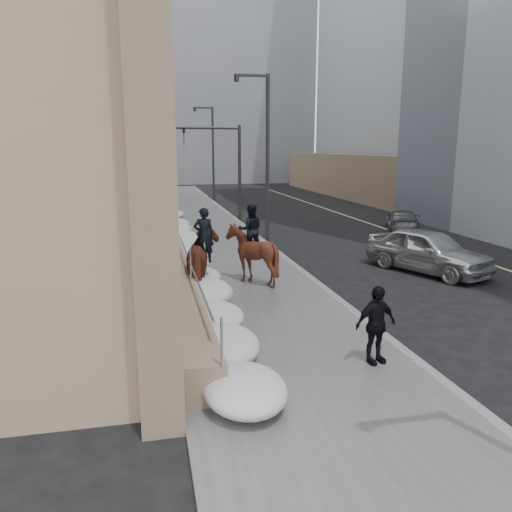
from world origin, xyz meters
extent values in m
plane|color=black|center=(0.00, 0.00, 0.00)|extent=(140.00, 140.00, 0.00)
cube|color=#49494B|center=(0.00, 10.00, 0.06)|extent=(5.00, 80.00, 0.12)
cube|color=slate|center=(2.62, 10.00, 0.06)|extent=(0.24, 80.00, 0.12)
cube|color=#BFB78C|center=(10.50, 10.00, 0.01)|extent=(0.15, 70.00, 0.01)
cube|color=tan|center=(-5.30, 20.00, 9.00)|extent=(5.00, 44.00, 18.00)
cube|color=#826D54|center=(-2.25, 20.00, 0.45)|extent=(1.10, 44.00, 0.90)
cylinder|color=silver|center=(-1.80, 20.00, 1.35)|extent=(0.06, 42.00, 0.06)
cube|color=#826D54|center=(-2.85, 10.00, 8.10)|extent=(0.70, 1.20, 16.20)
cube|color=black|center=(-2.70, 13.00, 4.00)|extent=(0.20, 2.20, 4.50)
cube|color=slate|center=(4.00, 60.00, 14.00)|extent=(30.00, 12.00, 28.00)
cube|color=gray|center=(-6.00, 72.00, 10.00)|extent=(24.00, 12.00, 20.00)
cylinder|color=#2D2D30|center=(2.90, 14.00, 4.00)|extent=(0.18, 0.18, 8.00)
cube|color=#2D2D30|center=(2.10, 14.00, 7.90)|extent=(1.60, 0.15, 0.12)
cylinder|color=#2D2D30|center=(1.40, 14.00, 7.75)|extent=(0.24, 0.24, 0.30)
cylinder|color=#2D2D30|center=(2.90, 34.00, 4.00)|extent=(0.18, 0.18, 8.00)
cube|color=#2D2D30|center=(2.10, 34.00, 7.90)|extent=(1.60, 0.15, 0.12)
cylinder|color=#2D2D30|center=(1.40, 34.00, 7.75)|extent=(0.24, 0.24, 0.30)
cylinder|color=#2D2D30|center=(3.00, 22.00, 3.00)|extent=(0.20, 0.20, 6.00)
cylinder|color=#2D2D30|center=(1.00, 22.00, 5.80)|extent=(4.00, 0.16, 0.16)
imported|color=black|center=(-0.50, 22.00, 5.30)|extent=(0.18, 0.22, 1.10)
ellipsoid|color=silver|center=(-1.45, 0.00, 0.46)|extent=(1.50, 2.10, 0.68)
ellipsoid|color=silver|center=(-1.40, 4.00, 0.48)|extent=(1.60, 2.20, 0.72)
ellipsoid|color=silver|center=(-1.50, 8.00, 0.44)|extent=(1.40, 2.00, 0.64)
ellipsoid|color=silver|center=(-1.35, 12.00, 0.50)|extent=(1.70, 2.30, 0.76)
ellipsoid|color=silver|center=(-1.45, 16.00, 0.45)|extent=(1.50, 2.10, 0.66)
imported|color=#552719|center=(-1.28, 5.10, 1.15)|extent=(1.28, 2.52, 2.07)
imported|color=black|center=(-1.28, 5.25, 1.95)|extent=(0.66, 0.46, 1.72)
imported|color=#411C12|center=(0.42, 6.05, 1.11)|extent=(1.71, 1.90, 1.98)
imported|color=black|center=(0.42, 6.20, 1.91)|extent=(0.88, 0.71, 1.72)
imported|color=black|center=(1.64, -0.82, 0.97)|extent=(1.06, 0.62, 1.69)
imported|color=#B9BDC2|center=(7.29, 6.51, 0.83)|extent=(3.69, 5.22, 1.65)
imported|color=slate|center=(11.08, 15.42, 0.60)|extent=(3.27, 4.47, 1.20)
camera|label=1|loc=(-2.95, -9.99, 4.61)|focal=35.00mm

